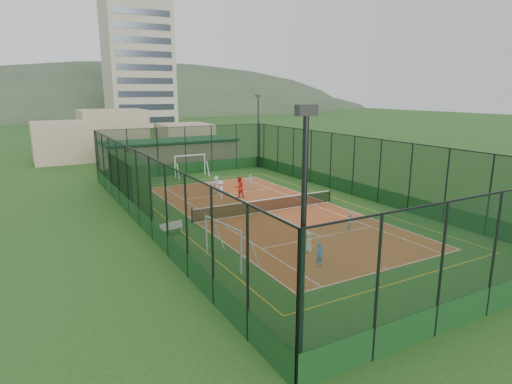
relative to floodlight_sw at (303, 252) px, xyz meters
The scene contains 21 objects.
ground 19.15m from the floodlight_sw, 62.61° to the left, with size 300.00×300.00×0.00m, color #24501B.
court_slab 19.14m from the floodlight_sw, 62.61° to the left, with size 11.17×23.97×0.01m, color #B65628.
tennis_net 19.04m from the floodlight_sw, 62.61° to the left, with size 11.67×0.12×1.06m, color black, non-canonical shape.
perimeter_fence 18.77m from the floodlight_sw, 62.61° to the left, with size 18.12×34.12×5.00m, color black, non-canonical shape.
floodlight_sw is the anchor object (origin of this frame).
floodlight_ne 37.39m from the floodlight_sw, 62.61° to the left, with size 0.60×0.26×8.25m, color black, non-canonical shape.
clubhouse 39.63m from the floodlight_sw, 77.44° to the left, with size 15.20×7.20×3.15m, color tan, non-canonical shape.
apartment_tower 101.31m from the floodlight_sw, 78.20° to the left, with size 15.00×12.00×30.00m, color beige.
distant_hills 166.87m from the floodlight_sw, 87.04° to the left, with size 200.00×60.00×24.00m, color #384C33, non-canonical shape.
hedge_left 23.63m from the floodlight_sw, 89.27° to the left, with size 1.27×8.49×3.71m, color black.
white_bench 15.49m from the floodlight_sw, 86.95° to the left, with size 1.55×0.43×0.87m, color white, non-canonical shape.
futsal_goal_near 9.98m from the floodlight_sw, 79.50° to the left, with size 0.96×3.32×2.14m, color white, non-canonical shape.
futsal_goal_far 33.44m from the floodlight_sw, 75.15° to the left, with size 3.36×0.97×2.17m, color white, non-canonical shape.
child_near_left 11.29m from the floodlight_sw, 52.65° to the left, with size 0.57×0.37×1.18m, color silver.
child_near_mid 9.49m from the floodlight_sw, 48.89° to the left, with size 0.46×0.30×1.26m, color #4581C3.
child_near_right 15.39m from the floodlight_sw, 42.92° to the left, with size 0.60×0.47×1.24m, color white.
child_far_left 22.97m from the floodlight_sw, 71.68° to the left, with size 1.00×0.58×1.55m, color silver.
child_far_right 25.95m from the floodlight_sw, 65.02° to the left, with size 0.85×0.36×1.46m, color silver.
child_far_back 25.27m from the floodlight_sw, 71.92° to the left, with size 1.40×0.45×1.51m, color white.
coach 23.34m from the floodlight_sw, 67.72° to the left, with size 0.85×0.66×1.74m, color red.
tennis_balls 18.99m from the floodlight_sw, 69.89° to the left, with size 2.82×0.38×0.07m.
Camera 1 is at (-15.30, -25.94, 8.58)m, focal length 30.00 mm.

